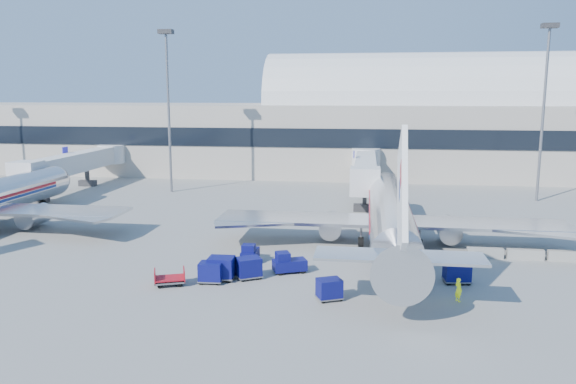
# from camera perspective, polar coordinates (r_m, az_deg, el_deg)

# --- Properties ---
(ground) EXTENTS (260.00, 260.00, 0.00)m
(ground) POSITION_cam_1_polar(r_m,az_deg,el_deg) (49.04, -1.39, -6.54)
(ground) COLOR gray
(ground) RESTS_ON ground
(terminal) EXTENTS (170.00, 28.15, 21.00)m
(terminal) POSITION_cam_1_polar(r_m,az_deg,el_deg) (104.74, -3.74, 6.44)
(terminal) COLOR #B2AA9E
(terminal) RESTS_ON ground
(airliner_main) EXTENTS (32.00, 37.26, 12.07)m
(airliner_main) POSITION_cam_1_polar(r_m,az_deg,el_deg) (52.10, 10.35, -2.39)
(airliner_main) COLOR silver
(airliner_main) RESTS_ON ground
(jetbridge_near) EXTENTS (4.40, 27.50, 6.25)m
(jetbridge_near) POSITION_cam_1_polar(r_m,az_deg,el_deg) (77.82, 7.88, 2.49)
(jetbridge_near) COLOR silver
(jetbridge_near) RESTS_ON ground
(jetbridge_mid) EXTENTS (4.40, 27.50, 6.25)m
(jetbridge_mid) POSITION_cam_1_polar(r_m,az_deg,el_deg) (88.52, -20.47, 2.85)
(jetbridge_mid) COLOR silver
(jetbridge_mid) RESTS_ON ground
(mast_west) EXTENTS (2.00, 1.20, 22.60)m
(mast_west) POSITION_cam_1_polar(r_m,az_deg,el_deg) (81.27, -12.11, 10.36)
(mast_west) COLOR slate
(mast_west) RESTS_ON ground
(mast_east) EXTENTS (2.00, 1.20, 22.60)m
(mast_east) POSITION_cam_1_polar(r_m,az_deg,el_deg) (79.54, 24.67, 9.70)
(mast_east) COLOR slate
(mast_east) RESTS_ON ground
(barrier_near) EXTENTS (3.00, 0.55, 0.90)m
(barrier_near) POSITION_cam_1_polar(r_m,az_deg,el_deg) (51.25, 19.38, -5.86)
(barrier_near) COLOR #9E9E96
(barrier_near) RESTS_ON ground
(barrier_mid) EXTENTS (3.00, 0.55, 0.90)m
(barrier_mid) POSITION_cam_1_polar(r_m,az_deg,el_deg) (52.01, 22.97, -5.87)
(barrier_mid) COLOR #9E9E96
(barrier_mid) RESTS_ON ground
(barrier_far) EXTENTS (3.00, 0.55, 0.90)m
(barrier_far) POSITION_cam_1_polar(r_m,az_deg,el_deg) (52.96, 26.43, -5.85)
(barrier_far) COLOR #9E9E96
(barrier_far) RESTS_ON ground
(tug_lead) EXTENTS (2.89, 2.22, 1.69)m
(tug_lead) POSITION_cam_1_polar(r_m,az_deg,el_deg) (44.50, 0.03, -7.23)
(tug_lead) COLOR #0B0D53
(tug_lead) RESTS_ON ground
(tug_right) EXTENTS (2.15, 2.23, 1.35)m
(tug_right) POSITION_cam_1_polar(r_m,az_deg,el_deg) (45.89, 9.90, -7.05)
(tug_right) COLOR #0B0D53
(tug_right) RESTS_ON ground
(tug_left) EXTENTS (1.22, 2.44, 1.59)m
(tug_left) POSITION_cam_1_polar(r_m,az_deg,el_deg) (47.41, -3.92, -6.23)
(tug_left) COLOR #0B0D53
(tug_left) RESTS_ON ground
(cart_train_a) EXTENTS (2.31, 2.16, 1.63)m
(cart_train_a) POSITION_cam_1_polar(r_m,az_deg,el_deg) (43.19, -4.01, -7.66)
(cart_train_a) COLOR #0B0D53
(cart_train_a) RESTS_ON ground
(cart_train_b) EXTENTS (2.03, 1.56, 1.77)m
(cart_train_b) POSITION_cam_1_polar(r_m,az_deg,el_deg) (43.08, -6.78, -7.65)
(cart_train_b) COLOR #0B0D53
(cart_train_b) RESTS_ON ground
(cart_train_c) EXTENTS (1.83, 1.43, 1.57)m
(cart_train_c) POSITION_cam_1_polar(r_m,az_deg,el_deg) (42.56, -7.84, -8.04)
(cart_train_c) COLOR #0B0D53
(cart_train_c) RESTS_ON ground
(cart_solo_near) EXTENTS (2.06, 1.87, 1.48)m
(cart_solo_near) POSITION_cam_1_polar(r_m,az_deg,el_deg) (38.95, 4.22, -9.78)
(cart_solo_near) COLOR #0B0D53
(cart_solo_near) RESTS_ON ground
(cart_solo_far) EXTENTS (2.09, 1.68, 1.71)m
(cart_solo_far) POSITION_cam_1_polar(r_m,az_deg,el_deg) (43.98, 16.80, -7.69)
(cart_solo_far) COLOR #0B0D53
(cart_solo_far) RESTS_ON ground
(cart_open_red) EXTENTS (2.62, 2.23, 0.59)m
(cart_open_red) POSITION_cam_1_polar(r_m,az_deg,el_deg) (42.68, -11.89, -8.70)
(cart_open_red) COLOR slate
(cart_open_red) RESTS_ON ground
(ramp_worker) EXTENTS (0.64, 0.72, 1.65)m
(ramp_worker) POSITION_cam_1_polar(r_m,az_deg,el_deg) (40.28, 16.92, -9.47)
(ramp_worker) COLOR #CAF71A
(ramp_worker) RESTS_ON ground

